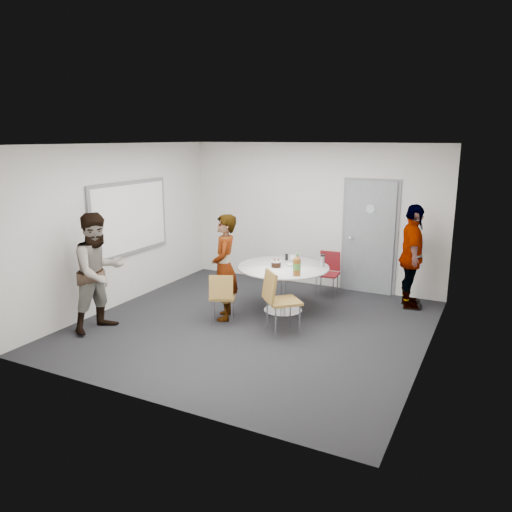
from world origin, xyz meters
The scene contains 15 objects.
floor centered at (0.00, 0.00, 0.00)m, with size 5.00×5.00×0.00m, color black.
ceiling centered at (0.00, 0.00, 2.70)m, with size 5.00×5.00×0.00m, color silver.
wall_back centered at (0.00, 2.50, 1.35)m, with size 5.00×5.00×0.00m, color silver.
wall_left centered at (-2.50, 0.00, 1.35)m, with size 5.00×5.00×0.00m, color silver.
wall_right centered at (2.50, 0.00, 1.35)m, with size 5.00×5.00×0.00m, color silver.
wall_front centered at (0.00, -2.50, 1.35)m, with size 5.00×5.00×0.00m, color silver.
door centered at (1.10, 2.48, 1.03)m, with size 1.02×0.17×2.12m.
whiteboard centered at (-2.46, 0.20, 1.45)m, with size 0.04×1.90×1.25m.
table centered at (0.17, 0.79, 0.67)m, with size 1.47×1.47×1.11m.
chair_near_left centered at (-0.47, -0.13, 0.48)m, with size 0.50×0.52×0.79m.
chair_near_right centered at (0.45, -0.12, 0.58)m, with size 0.66×0.66×0.95m.
chair_far centered at (0.52, 1.96, 0.48)m, with size 0.40×0.44×0.80m.
person_main centered at (-0.55, 0.10, 0.83)m, with size 0.60×0.40×1.66m, color #A5C6EA.
person_left centered at (-1.95, -1.12, 0.88)m, with size 0.85×0.66×1.75m, color white.
person_right centered at (1.95, 1.95, 0.87)m, with size 1.02×0.43×1.75m, color black.
Camera 1 is at (3.25, -6.35, 2.80)m, focal length 35.00 mm.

